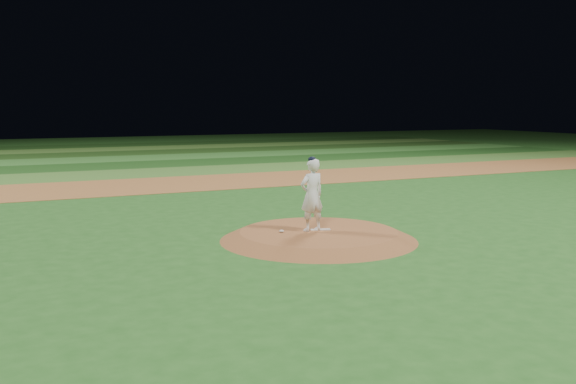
{
  "coord_description": "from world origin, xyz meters",
  "views": [
    {
      "loc": [
        -8.23,
        -15.53,
        3.76
      ],
      "look_at": [
        0.0,
        2.0,
        1.1
      ],
      "focal_mm": 40.0,
      "sensor_mm": 36.0,
      "label": 1
    }
  ],
  "objects_px": {
    "pitchers_mound": "(318,235)",
    "rosin_bag": "(282,231)",
    "pitching_rubber": "(320,230)",
    "pitcher_on_mound": "(312,195)"
  },
  "relations": [
    {
      "from": "pitchers_mound",
      "to": "rosin_bag",
      "type": "distance_m",
      "value": 1.06
    },
    {
      "from": "pitching_rubber",
      "to": "pitcher_on_mound",
      "type": "xyz_separation_m",
      "value": [
        -0.27,
        0.01,
        1.01
      ]
    },
    {
      "from": "pitchers_mound",
      "to": "pitching_rubber",
      "type": "height_order",
      "value": "pitching_rubber"
    },
    {
      "from": "rosin_bag",
      "to": "pitcher_on_mound",
      "type": "xyz_separation_m",
      "value": [
        0.86,
        -0.15,
        0.98
      ]
    },
    {
      "from": "pitchers_mound",
      "to": "pitching_rubber",
      "type": "relative_size",
      "value": 9.81
    },
    {
      "from": "pitchers_mound",
      "to": "rosin_bag",
      "type": "bearing_deg",
      "value": 165.86
    },
    {
      "from": "pitching_rubber",
      "to": "pitcher_on_mound",
      "type": "height_order",
      "value": "pitcher_on_mound"
    },
    {
      "from": "pitchers_mound",
      "to": "pitcher_on_mound",
      "type": "bearing_deg",
      "value": 144.75
    },
    {
      "from": "pitching_rubber",
      "to": "rosin_bag",
      "type": "xyz_separation_m",
      "value": [
        -1.13,
        0.16,
        0.02
      ]
    },
    {
      "from": "pitchers_mound",
      "to": "pitching_rubber",
      "type": "xyz_separation_m",
      "value": [
        0.11,
        0.1,
        0.14
      ]
    }
  ]
}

